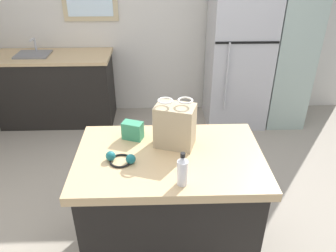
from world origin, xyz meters
name	(u,v)px	position (x,y,z in m)	size (l,w,h in m)	color
ground	(178,219)	(0.00, 0.00, 0.00)	(5.98, 5.98, 0.00)	#9E9384
back_wall	(168,13)	(-0.02, 2.26, 1.33)	(4.98, 0.13, 2.65)	silver
kitchen_island	(169,206)	(-0.08, -0.32, 0.46)	(1.24, 0.81, 0.91)	black
refrigerator	(239,53)	(0.85, 1.85, 0.92)	(0.73, 0.72, 1.85)	#B7B7BC
tall_cabinet	(291,39)	(1.47, 1.85, 1.09)	(0.48, 0.65, 2.18)	#9EB2A8
sink_counter	(56,88)	(-1.47, 1.89, 0.46)	(1.46, 0.62, 1.09)	black
shopping_bag	(175,125)	(-0.04, -0.19, 1.06)	(0.30, 0.24, 0.34)	tan
small_box	(133,131)	(-0.34, -0.10, 0.97)	(0.14, 0.08, 0.13)	#388E66
bottle	(182,171)	(-0.02, -0.61, 1.00)	(0.06, 0.06, 0.21)	white
ear_defenders	(121,159)	(-0.40, -0.38, 0.93)	(0.19, 0.19, 0.06)	black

